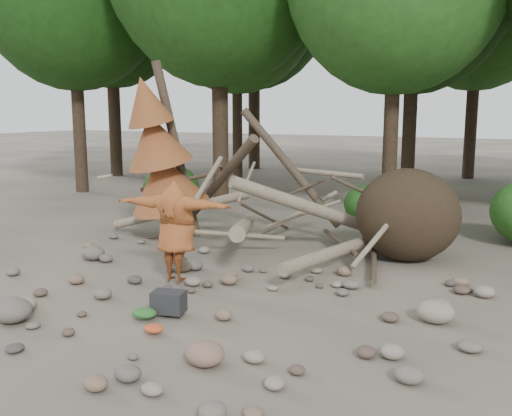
% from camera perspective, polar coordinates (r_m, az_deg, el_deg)
% --- Properties ---
extents(ground, '(120.00, 120.00, 0.00)m').
position_cam_1_polar(ground, '(9.79, -6.16, -9.27)').
color(ground, '#514C44').
rests_on(ground, ground).
extents(deadfall_pile, '(8.55, 5.24, 3.30)m').
position_cam_1_polar(deadfall_pile, '(12.57, 12.26, -0.67)').
color(deadfall_pile, '#332619').
rests_on(deadfall_pile, ground).
extents(dead_conifer, '(2.06, 2.16, 4.35)m').
position_cam_1_polar(dead_conifer, '(13.85, -9.63, 5.21)').
color(dead_conifer, '#4C3F30').
rests_on(dead_conifer, ground).
extents(bush_left, '(1.80, 1.80, 1.44)m').
position_cam_1_polar(bush_left, '(18.47, -8.47, 2.04)').
color(bush_left, '#1A4412').
rests_on(bush_left, ground).
extents(bush_mid, '(1.40, 1.40, 1.12)m').
position_cam_1_polar(bush_mid, '(16.34, 11.22, 0.37)').
color(bush_mid, '#235719').
rests_on(bush_mid, ground).
extents(frisbee_thrower, '(2.59, 1.01, 1.95)m').
position_cam_1_polar(frisbee_thrower, '(10.49, -8.02, -2.28)').
color(frisbee_thrower, brown).
rests_on(frisbee_thrower, ground).
extents(backpack, '(0.56, 0.44, 0.33)m').
position_cam_1_polar(backpack, '(9.15, -8.72, -9.61)').
color(backpack, black).
rests_on(backpack, ground).
extents(cloth_green, '(0.40, 0.33, 0.15)m').
position_cam_1_polar(cloth_green, '(9.04, -11.09, -10.56)').
color(cloth_green, '#275E25').
rests_on(cloth_green, ground).
extents(cloth_orange, '(0.30, 0.25, 0.11)m').
position_cam_1_polar(cloth_orange, '(8.48, -10.16, -12.08)').
color(cloth_orange, '#BE4520').
rests_on(cloth_orange, ground).
extents(boulder_front_left, '(0.64, 0.58, 0.38)m').
position_cam_1_polar(boulder_front_left, '(9.54, -23.25, -9.35)').
color(boulder_front_left, '#675E56').
rests_on(boulder_front_left, ground).
extents(boulder_front_right, '(0.52, 0.47, 0.31)m').
position_cam_1_polar(boulder_front_right, '(7.45, -5.14, -14.30)').
color(boulder_front_right, '#846453').
rests_on(boulder_front_right, ground).
extents(boulder_mid_right, '(0.57, 0.51, 0.34)m').
position_cam_1_polar(boulder_mid_right, '(9.19, 17.54, -9.85)').
color(boulder_mid_right, gray).
rests_on(boulder_mid_right, ground).
extents(boulder_mid_left, '(0.51, 0.46, 0.31)m').
position_cam_1_polar(boulder_mid_left, '(12.75, -15.96, -4.36)').
color(boulder_mid_left, '#635B53').
rests_on(boulder_mid_left, ground).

